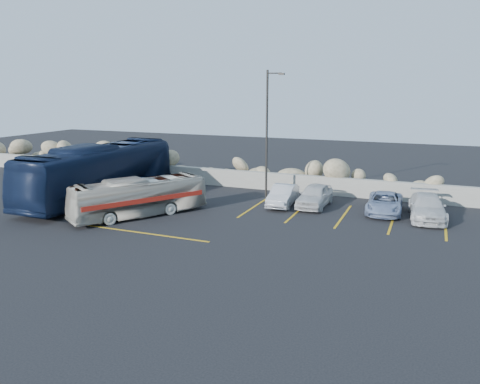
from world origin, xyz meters
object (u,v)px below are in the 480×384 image
at_px(car_b, 283,195).
at_px(car_c, 427,207).
at_px(car_a, 315,195).
at_px(tour_coach, 100,171).
at_px(lamppost, 268,131).
at_px(vintage_bus, 139,197).
at_px(car_d, 385,203).

height_order(car_b, car_c, car_c).
relative_size(car_a, car_b, 1.07).
bearing_deg(car_b, tour_coach, -170.85).
relative_size(lamppost, vintage_bus, 1.05).
bearing_deg(car_a, lamppost, 165.80).
relative_size(vintage_bus, car_a, 1.93).
distance_m(vintage_bus, car_a, 10.24).
bearing_deg(vintage_bus, tour_coach, -177.00).
bearing_deg(tour_coach, lamppost, 22.25).
relative_size(tour_coach, car_b, 3.38).
relative_size(vintage_bus, car_d, 1.85).
bearing_deg(tour_coach, vintage_bus, -29.31).
xyz_separation_m(lamppost, tour_coach, (-9.85, -4.03, -2.56)).
relative_size(lamppost, car_d, 1.95).
bearing_deg(car_d, car_a, 178.56).
bearing_deg(car_a, tour_coach, -165.45).
bearing_deg(car_c, vintage_bus, -165.52).
bearing_deg(lamppost, car_a, -15.52).
relative_size(car_a, car_c, 0.89).
bearing_deg(car_c, tour_coach, -177.72).
bearing_deg(lamppost, tour_coach, -157.75).
bearing_deg(car_c, car_b, 175.23).
bearing_deg(car_a, vintage_bus, -144.38).
xyz_separation_m(lamppost, car_d, (7.35, -0.86, -3.73)).
xyz_separation_m(tour_coach, car_b, (11.36, 2.65, -1.13)).
bearing_deg(car_c, lamppost, 166.85).
bearing_deg(car_b, car_a, 9.78).
relative_size(vintage_bus, car_b, 2.07).
height_order(lamppost, car_d, lamppost).
xyz_separation_m(car_b, car_d, (5.84, 0.52, -0.04)).
bearing_deg(car_b, vintage_bus, -145.22).
bearing_deg(car_d, lamppost, 170.93).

